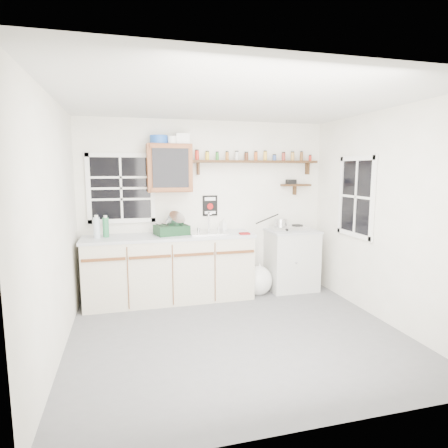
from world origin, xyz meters
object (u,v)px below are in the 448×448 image
object	(u,v)px
right_cabinet	(292,260)
spice_shelf	(255,161)
upper_cabinet	(169,168)
hotplate	(289,228)
dish_rack	(173,227)
main_cabinet	(170,268)

from	to	relation	value
right_cabinet	spice_shelf	xyz separation A→B (m)	(-0.54, 0.19, 1.48)
right_cabinet	upper_cabinet	xyz separation A→B (m)	(-1.80, 0.12, 1.37)
hotplate	dish_rack	bearing A→B (deg)	-174.43
hotplate	upper_cabinet	bearing A→B (deg)	-178.12
main_cabinet	upper_cabinet	bearing A→B (deg)	76.32
main_cabinet	right_cabinet	size ratio (longest dim) A/B	2.54
hotplate	right_cabinet	bearing A→B (deg)	23.68
right_cabinet	upper_cabinet	size ratio (longest dim) A/B	1.40
spice_shelf	dish_rack	distance (m)	1.55
spice_shelf	dish_rack	xyz separation A→B (m)	(-1.25, -0.18, -0.91)
right_cabinet	dish_rack	distance (m)	1.87
right_cabinet	spice_shelf	world-z (taller)	spice_shelf
upper_cabinet	dish_rack	bearing A→B (deg)	-81.46
upper_cabinet	dish_rack	distance (m)	0.81
upper_cabinet	spice_shelf	size ratio (longest dim) A/B	0.34
dish_rack	right_cabinet	bearing A→B (deg)	-13.11
main_cabinet	hotplate	bearing A→B (deg)	0.18
hotplate	main_cabinet	bearing A→B (deg)	-173.38
upper_cabinet	spice_shelf	distance (m)	1.27
spice_shelf	dish_rack	bearing A→B (deg)	-171.72
right_cabinet	upper_cabinet	distance (m)	2.26
main_cabinet	upper_cabinet	distance (m)	1.37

